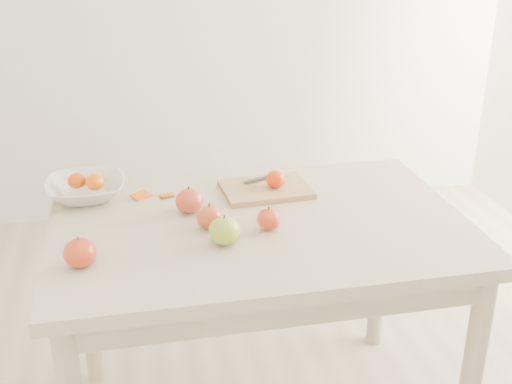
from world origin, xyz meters
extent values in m
cube|color=#C4AF94|center=(0.00, 0.00, 0.73)|extent=(1.20, 0.80, 0.04)
cylinder|color=#BCAA8E|center=(-0.54, 0.34, 0.35)|extent=(0.06, 0.06, 0.71)
cylinder|color=#BCAA8E|center=(0.54, 0.34, 0.35)|extent=(0.06, 0.06, 0.71)
cylinder|color=#BCAA8E|center=(0.54, -0.34, 0.35)|extent=(0.06, 0.06, 0.71)
cube|color=tan|center=(0.06, 0.20, 0.76)|extent=(0.29, 0.22, 0.02)
ellipsoid|color=red|center=(0.09, 0.19, 0.80)|extent=(0.06, 0.06, 0.05)
imported|color=silver|center=(-0.50, 0.27, 0.78)|extent=(0.25, 0.25, 0.06)
ellipsoid|color=#D63E07|center=(-0.52, 0.28, 0.81)|extent=(0.06, 0.06, 0.05)
ellipsoid|color=orange|center=(-0.47, 0.26, 0.81)|extent=(0.06, 0.06, 0.05)
cube|color=#D6530F|center=(-0.33, 0.24, 0.75)|extent=(0.07, 0.07, 0.01)
cube|color=#CB670E|center=(-0.25, 0.23, 0.75)|extent=(0.05, 0.04, 0.01)
cube|color=silver|center=(0.12, 0.28, 0.78)|extent=(0.08, 0.04, 0.01)
cube|color=#3C3F45|center=(0.04, 0.25, 0.78)|extent=(0.09, 0.05, 0.00)
ellipsoid|color=#67961A|center=(-0.12, -0.12, 0.79)|extent=(0.09, 0.09, 0.08)
ellipsoid|color=#A21B17|center=(-0.50, -0.16, 0.79)|extent=(0.08, 0.08, 0.07)
ellipsoid|color=maroon|center=(-0.19, 0.10, 0.79)|extent=(0.08, 0.08, 0.08)
ellipsoid|color=maroon|center=(-0.15, -0.01, 0.78)|extent=(0.07, 0.07, 0.07)
ellipsoid|color=maroon|center=(0.01, -0.06, 0.78)|extent=(0.07, 0.07, 0.06)
camera|label=1|loc=(-0.35, -1.64, 1.57)|focal=45.00mm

